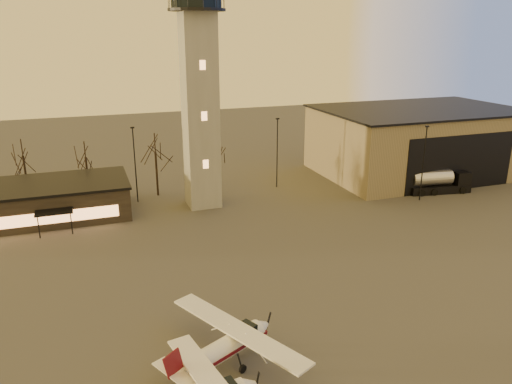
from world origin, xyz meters
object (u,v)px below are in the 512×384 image
Objects in this scene: cessna_rear at (233,346)px; terminal at (20,203)px; fuel_truck at (438,183)px; control_tower at (199,78)px; hangar at (417,141)px.

terminal is at bearing 88.99° from cessna_rear.
cessna_rear is at bearing -136.50° from fuel_truck.
control_tower is at bearing -5.15° from terminal.
terminal reaches higher than fuel_truck.
control_tower is 37.90m from hangar.
cessna_rear is at bearing -64.94° from terminal.
terminal is at bearing -179.41° from fuel_truck.
hangar is at bearing 1.97° from terminal.
control_tower reaches higher than terminal.
hangar is 58.11m from terminal.
cessna_rear is 1.29× the size of fuel_truck.
control_tower is 36.35m from fuel_truck.
fuel_truck is at bearing -109.08° from hangar.
control_tower is at bearing -173.69° from hangar.
fuel_truck is at bearing -10.43° from control_tower.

